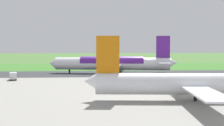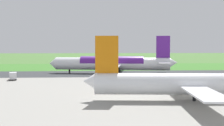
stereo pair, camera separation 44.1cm
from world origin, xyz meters
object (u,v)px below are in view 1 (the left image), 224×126
Objects in this scene: airliner_main at (113,63)px; traffic_cone_orange at (90,68)px; no_stopping_sign at (98,65)px; service_truck_baggage at (13,76)px; airliner_parked_mid at (194,83)px.

traffic_cone_orange is at bearing -72.61° from airliner_main.
airliner_main reaches higher than no_stopping_sign.
no_stopping_sign is (-30.78, -59.84, -0.04)m from service_truck_baggage.
service_truck_baggage is at bearing 62.78° from no_stopping_sign.
airliner_main reaches higher than traffic_cone_orange.
airliner_main is 23.65× the size of no_stopping_sign.
service_truck_baggage is 67.29m from no_stopping_sign.
service_truck_baggage is at bearing 63.32° from traffic_cone_orange.
no_stopping_sign is at bearing -117.22° from service_truck_baggage.
no_stopping_sign is (4.88, -38.61, -2.99)m from airliner_main.
airliner_main is 39.03m from no_stopping_sign.
no_stopping_sign reaches higher than traffic_cone_orange.
no_stopping_sign is (16.69, -102.64, -2.34)m from airliner_parked_mid.
airliner_parked_mid is (-11.81, 64.03, -0.64)m from airliner_main.
airliner_main is at bearing 97.20° from no_stopping_sign.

